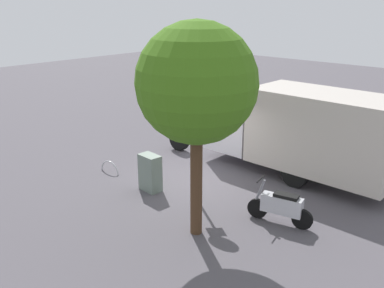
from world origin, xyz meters
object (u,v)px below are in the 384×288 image
at_px(motorcycle, 281,206).
at_px(street_tree, 197,84).
at_px(stop_sign, 196,132).
at_px(bike_rack_hoop, 110,172).
at_px(utility_cabinet, 150,173).
at_px(box_truck_near, 298,129).

height_order(motorcycle, street_tree, street_tree).
bearing_deg(stop_sign, bike_rack_hoop, 7.44).
xyz_separation_m(motorcycle, bike_rack_hoop, (6.32, 0.88, -0.52)).
bearing_deg(utility_cabinet, street_tree, 161.10).
relative_size(motorcycle, stop_sign, 0.56).
relative_size(motorcycle, bike_rack_hoop, 2.10).
distance_m(motorcycle, bike_rack_hoop, 6.41).
distance_m(stop_sign, utility_cabinet, 2.20).
bearing_deg(utility_cabinet, box_truck_near, -122.33).
bearing_deg(utility_cabinet, stop_sign, -160.92).
relative_size(box_truck_near, bike_rack_hoop, 9.90).
height_order(motorcycle, utility_cabinet, motorcycle).
bearing_deg(motorcycle, street_tree, 41.23).
bearing_deg(motorcycle, utility_cabinet, -0.27).
relative_size(street_tree, utility_cabinet, 4.52).
height_order(street_tree, bike_rack_hoop, street_tree).
bearing_deg(street_tree, motorcycle, -126.03).
height_order(stop_sign, street_tree, street_tree).
bearing_deg(utility_cabinet, bike_rack_hoop, -0.96).
distance_m(motorcycle, street_tree, 4.09).
bearing_deg(box_truck_near, street_tree, 91.40).
xyz_separation_m(motorcycle, street_tree, (1.37, 1.88, 3.37)).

